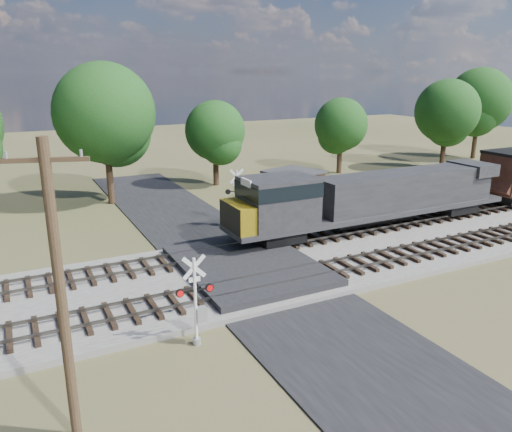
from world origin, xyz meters
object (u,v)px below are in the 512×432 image
crossing_signal_far (236,203)px  utility_pole (60,291)px  equipment_shed (294,187)px  crossing_signal_near (197,308)px

crossing_signal_far → utility_pole: size_ratio=0.46×
crossing_signal_far → equipment_shed: crossing_signal_far is taller
equipment_shed → crossing_signal_far: bearing=-169.4°
crossing_signal_near → crossing_signal_far: bearing=61.8°
crossing_signal_near → utility_pole: bearing=-145.0°
utility_pole → equipment_shed: size_ratio=1.79×
crossing_signal_near → equipment_shed: size_ratio=0.76×
crossing_signal_near → equipment_shed: 23.65m
crossing_signal_far → utility_pole: bearing=59.2°
utility_pole → equipment_shed: utility_pole is taller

